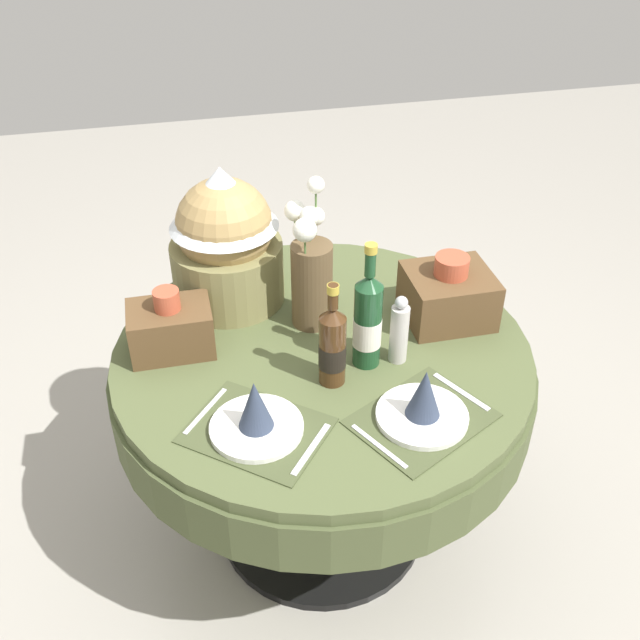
{
  "coord_description": "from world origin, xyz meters",
  "views": [
    {
      "loc": [
        -0.39,
        -1.65,
        2.11
      ],
      "look_at": [
        0.0,
        0.03,
        0.86
      ],
      "focal_mm": 41.37,
      "sensor_mm": 36.0,
      "label": 1
    }
  ],
  "objects_px": {
    "dining_table": "(322,384)",
    "wine_bottle_centre": "(368,320)",
    "place_setting_left": "(256,417)",
    "pepper_mill": "(399,331)",
    "woven_basket_side_left": "(171,328)",
    "gift_tub_back_left": "(225,234)",
    "flower_vase": "(311,271)",
    "place_setting_right": "(423,406)",
    "wine_bottle_left": "(332,345)",
    "woven_basket_side_right": "(448,294)"
  },
  "relations": [
    {
      "from": "place_setting_right",
      "to": "wine_bottle_left",
      "type": "relative_size",
      "value": 1.35
    },
    {
      "from": "wine_bottle_centre",
      "to": "gift_tub_back_left",
      "type": "relative_size",
      "value": 0.85
    },
    {
      "from": "gift_tub_back_left",
      "to": "flower_vase",
      "type": "bearing_deg",
      "value": -38.03
    },
    {
      "from": "wine_bottle_left",
      "to": "gift_tub_back_left",
      "type": "height_order",
      "value": "gift_tub_back_left"
    },
    {
      "from": "flower_vase",
      "to": "gift_tub_back_left",
      "type": "distance_m",
      "value": 0.29
    },
    {
      "from": "woven_basket_side_left",
      "to": "woven_basket_side_right",
      "type": "distance_m",
      "value": 0.83
    },
    {
      "from": "dining_table",
      "to": "flower_vase",
      "type": "distance_m",
      "value": 0.35
    },
    {
      "from": "pepper_mill",
      "to": "woven_basket_side_right",
      "type": "xyz_separation_m",
      "value": [
        0.21,
        0.16,
        -0.01
      ]
    },
    {
      "from": "dining_table",
      "to": "woven_basket_side_left",
      "type": "bearing_deg",
      "value": 167.45
    },
    {
      "from": "dining_table",
      "to": "wine_bottle_centre",
      "type": "distance_m",
      "value": 0.32
    },
    {
      "from": "wine_bottle_centre",
      "to": "pepper_mill",
      "type": "distance_m",
      "value": 0.1
    },
    {
      "from": "place_setting_right",
      "to": "wine_bottle_left",
      "type": "distance_m",
      "value": 0.29
    },
    {
      "from": "place_setting_left",
      "to": "woven_basket_side_right",
      "type": "xyz_separation_m",
      "value": [
        0.65,
        0.36,
        0.04
      ]
    },
    {
      "from": "wine_bottle_left",
      "to": "gift_tub_back_left",
      "type": "bearing_deg",
      "value": 115.36
    },
    {
      "from": "place_setting_left",
      "to": "woven_basket_side_left",
      "type": "distance_m",
      "value": 0.43
    },
    {
      "from": "dining_table",
      "to": "flower_vase",
      "type": "bearing_deg",
      "value": 90.06
    },
    {
      "from": "woven_basket_side_left",
      "to": "woven_basket_side_right",
      "type": "height_order",
      "value": "woven_basket_side_right"
    },
    {
      "from": "place_setting_left",
      "to": "pepper_mill",
      "type": "relative_size",
      "value": 1.99
    },
    {
      "from": "pepper_mill",
      "to": "gift_tub_back_left",
      "type": "distance_m",
      "value": 0.61
    },
    {
      "from": "wine_bottle_left",
      "to": "wine_bottle_centre",
      "type": "height_order",
      "value": "wine_bottle_centre"
    },
    {
      "from": "place_setting_left",
      "to": "wine_bottle_left",
      "type": "distance_m",
      "value": 0.29
    },
    {
      "from": "pepper_mill",
      "to": "woven_basket_side_left",
      "type": "relative_size",
      "value": 0.91
    },
    {
      "from": "pepper_mill",
      "to": "woven_basket_side_left",
      "type": "xyz_separation_m",
      "value": [
        -0.62,
        0.19,
        -0.02
      ]
    },
    {
      "from": "dining_table",
      "to": "wine_bottle_left",
      "type": "xyz_separation_m",
      "value": [
        -0.01,
        -0.15,
        0.26
      ]
    },
    {
      "from": "flower_vase",
      "to": "wine_bottle_centre",
      "type": "height_order",
      "value": "flower_vase"
    },
    {
      "from": "wine_bottle_left",
      "to": "woven_basket_side_right",
      "type": "bearing_deg",
      "value": 27.23
    },
    {
      "from": "place_setting_left",
      "to": "pepper_mill",
      "type": "distance_m",
      "value": 0.48
    },
    {
      "from": "place_setting_left",
      "to": "woven_basket_side_left",
      "type": "bearing_deg",
      "value": 115.26
    },
    {
      "from": "dining_table",
      "to": "gift_tub_back_left",
      "type": "xyz_separation_m",
      "value": [
        -0.23,
        0.32,
        0.37
      ]
    },
    {
      "from": "pepper_mill",
      "to": "woven_basket_side_left",
      "type": "height_order",
      "value": "pepper_mill"
    },
    {
      "from": "dining_table",
      "to": "wine_bottle_centre",
      "type": "xyz_separation_m",
      "value": [
        0.11,
        -0.09,
        0.29
      ]
    },
    {
      "from": "woven_basket_side_left",
      "to": "woven_basket_side_right",
      "type": "bearing_deg",
      "value": -1.84
    },
    {
      "from": "dining_table",
      "to": "wine_bottle_left",
      "type": "relative_size",
      "value": 3.97
    },
    {
      "from": "wine_bottle_centre",
      "to": "woven_basket_side_left",
      "type": "relative_size",
      "value": 1.64
    },
    {
      "from": "wine_bottle_centre",
      "to": "woven_basket_side_right",
      "type": "height_order",
      "value": "wine_bottle_centre"
    },
    {
      "from": "wine_bottle_centre",
      "to": "place_setting_right",
      "type": "bearing_deg",
      "value": -73.51
    },
    {
      "from": "gift_tub_back_left",
      "to": "woven_basket_side_right",
      "type": "xyz_separation_m",
      "value": [
        0.63,
        -0.26,
        -0.15
      ]
    },
    {
      "from": "place_setting_right",
      "to": "pepper_mill",
      "type": "height_order",
      "value": "pepper_mill"
    },
    {
      "from": "place_setting_right",
      "to": "woven_basket_side_left",
      "type": "xyz_separation_m",
      "value": [
        -0.61,
        0.44,
        0.03
      ]
    },
    {
      "from": "place_setting_left",
      "to": "flower_vase",
      "type": "distance_m",
      "value": 0.52
    },
    {
      "from": "wine_bottle_centre",
      "to": "woven_basket_side_right",
      "type": "bearing_deg",
      "value": 27.4
    },
    {
      "from": "place_setting_right",
      "to": "pepper_mill",
      "type": "bearing_deg",
      "value": 86.86
    },
    {
      "from": "wine_bottle_left",
      "to": "woven_basket_side_left",
      "type": "distance_m",
      "value": 0.48
    },
    {
      "from": "wine_bottle_centre",
      "to": "wine_bottle_left",
      "type": "bearing_deg",
      "value": -153.25
    },
    {
      "from": "gift_tub_back_left",
      "to": "woven_basket_side_right",
      "type": "relative_size",
      "value": 1.78
    },
    {
      "from": "place_setting_right",
      "to": "place_setting_left",
      "type": "bearing_deg",
      "value": 172.84
    },
    {
      "from": "gift_tub_back_left",
      "to": "woven_basket_side_left",
      "type": "bearing_deg",
      "value": -130.49
    },
    {
      "from": "flower_vase",
      "to": "pepper_mill",
      "type": "relative_size",
      "value": 2.08
    },
    {
      "from": "pepper_mill",
      "to": "dining_table",
      "type": "bearing_deg",
      "value": 153.87
    },
    {
      "from": "place_setting_left",
      "to": "flower_vase",
      "type": "bearing_deg",
      "value": 61.37
    }
  ]
}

